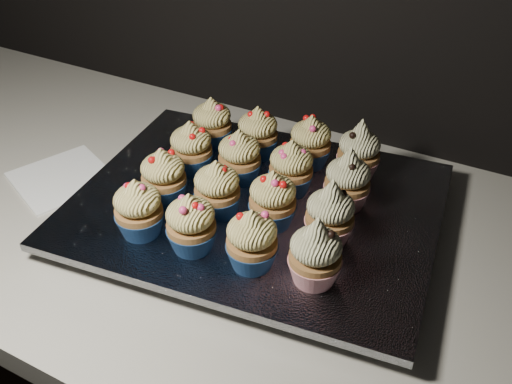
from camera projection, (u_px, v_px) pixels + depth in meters
cabinet at (169, 375)px, 1.16m from camera, size 2.40×0.60×0.86m
worktop at (144, 199)px, 0.89m from camera, size 2.44×0.64×0.04m
napkin at (63, 178)px, 0.90m from camera, size 0.18×0.18×0.00m
baking_tray at (256, 214)px, 0.81m from camera, size 0.50×0.40×0.02m
foil_lining at (256, 205)px, 0.80m from camera, size 0.54×0.44×0.01m
cupcake_0 at (139, 209)px, 0.72m from camera, size 0.06×0.06×0.08m
cupcake_1 at (191, 224)px, 0.70m from camera, size 0.06×0.06×0.08m
cupcake_2 at (252, 241)px, 0.67m from camera, size 0.06×0.06×0.08m
cupcake_3 at (315, 254)px, 0.65m from camera, size 0.06×0.06×0.10m
cupcake_4 at (164, 177)px, 0.78m from camera, size 0.06×0.06×0.08m
cupcake_5 at (217, 190)px, 0.76m from camera, size 0.06×0.06×0.08m
cupcake_6 at (273, 200)px, 0.74m from camera, size 0.06×0.06×0.08m
cupcake_7 at (330, 215)px, 0.71m from camera, size 0.06×0.06×0.10m
cupcake_8 at (191, 148)px, 0.84m from camera, size 0.06×0.06×0.08m
cupcake_9 at (240, 157)px, 0.82m from camera, size 0.06×0.06×0.08m
cupcake_10 at (291, 168)px, 0.80m from camera, size 0.06×0.06×0.08m
cupcake_11 at (347, 181)px, 0.77m from camera, size 0.06×0.06×0.10m
cupcake_12 at (212, 124)px, 0.90m from camera, size 0.06×0.06×0.08m
cupcake_13 at (258, 133)px, 0.87m from camera, size 0.06×0.06×0.08m
cupcake_14 at (310, 143)px, 0.85m from camera, size 0.06×0.06×0.08m
cupcake_15 at (359, 152)px, 0.83m from camera, size 0.06×0.06×0.10m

